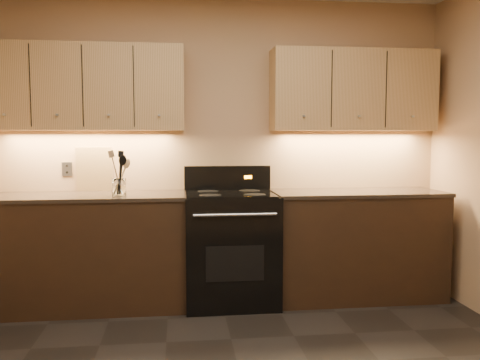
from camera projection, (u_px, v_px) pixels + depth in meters
The scene contains 13 objects.
wall_back at pixel (218, 148), 4.50m from camera, with size 4.00×0.04×2.60m, color tan.
counter_left at pixel (87, 251), 4.14m from camera, with size 1.62×0.62×0.93m.
counter_right at pixel (356, 244), 4.42m from camera, with size 1.46×0.62×0.93m.
stove at pixel (231, 246), 4.27m from camera, with size 0.76×0.68×1.14m.
upper_cab_left at pixel (86, 88), 4.18m from camera, with size 1.60×0.30×0.70m, color tan.
upper_cab_right at pixel (353, 91), 4.45m from camera, with size 1.44×0.30×0.70m, color tan.
outlet_plate at pixel (67, 169), 4.35m from camera, with size 0.09×0.01×0.12m, color #B2B5BA.
utensil_crock at pixel (119, 188), 4.03m from camera, with size 0.14×0.14×0.14m.
cutting_board at pixel (94, 169), 4.36m from camera, with size 0.30×0.02×0.38m, color tan.
wooden_spoon at pixel (115, 175), 4.01m from camera, with size 0.06×0.06×0.29m, color tan, non-canonical shape.
black_spoon at pixel (118, 173), 4.03m from camera, with size 0.06×0.06×0.32m, color black, non-canonical shape.
black_turner at pixel (119, 172), 4.00m from camera, with size 0.08×0.08×0.35m, color black, non-canonical shape.
steel_spatula at pixel (121, 171), 4.02m from camera, with size 0.08×0.08×0.36m, color silver, non-canonical shape.
Camera 1 is at (-0.35, -2.50, 1.40)m, focal length 38.00 mm.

